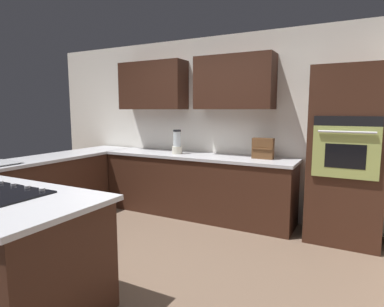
# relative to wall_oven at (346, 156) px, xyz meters

# --- Properties ---
(ground_plane) EXTENTS (14.00, 14.00, 0.00)m
(ground_plane) POSITION_rel_wall_oven_xyz_m (1.85, 1.72, -1.02)
(ground_plane) COLOR brown
(wall_back) EXTENTS (6.00, 0.44, 2.60)m
(wall_back) POSITION_rel_wall_oven_xyz_m (1.92, -0.33, 0.44)
(wall_back) COLOR white
(wall_back) RESTS_ON ground
(lower_cabinets_back) EXTENTS (2.80, 0.60, 0.86)m
(lower_cabinets_back) POSITION_rel_wall_oven_xyz_m (1.95, -0.00, -0.59)
(lower_cabinets_back) COLOR #381E14
(lower_cabinets_back) RESTS_ON ground
(countertop_back) EXTENTS (2.84, 0.64, 0.04)m
(countertop_back) POSITION_rel_wall_oven_xyz_m (1.95, -0.00, -0.14)
(countertop_back) COLOR #B2B2B7
(countertop_back) RESTS_ON lower_cabinets_back
(lower_cabinets_side) EXTENTS (0.60, 2.90, 0.86)m
(lower_cabinets_side) POSITION_rel_wall_oven_xyz_m (3.67, 1.17, -0.59)
(lower_cabinets_side) COLOR #381E14
(lower_cabinets_side) RESTS_ON ground
(countertop_side) EXTENTS (0.64, 2.94, 0.04)m
(countertop_side) POSITION_rel_wall_oven_xyz_m (3.67, 1.17, -0.14)
(countertop_side) COLOR #B2B2B7
(countertop_side) RESTS_ON lower_cabinets_side
(wall_oven) EXTENTS (0.80, 0.66, 2.03)m
(wall_oven) POSITION_rel_wall_oven_xyz_m (0.00, 0.00, 0.00)
(wall_oven) COLOR #381E14
(wall_oven) RESTS_ON ground
(blender) EXTENTS (0.15, 0.15, 0.36)m
(blender) POSITION_rel_wall_oven_xyz_m (2.25, 0.03, 0.04)
(blender) COLOR beige
(blender) RESTS_ON countertop_back
(spice_rack) EXTENTS (0.28, 0.11, 0.27)m
(spice_rack) POSITION_rel_wall_oven_xyz_m (1.00, -0.08, 0.02)
(spice_rack) COLOR brown
(spice_rack) RESTS_ON countertop_back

